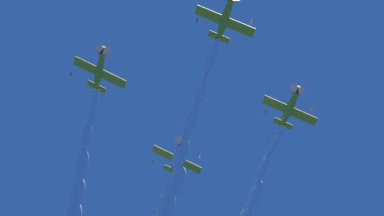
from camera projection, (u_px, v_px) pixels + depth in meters
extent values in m
ellipsoid|color=gold|center=(225.00, 19.00, 76.78)|extent=(6.48, 1.87, 1.37)
cube|color=yellow|center=(225.00, 21.00, 76.79)|extent=(1.96, 7.76, 2.95)
ellipsoid|color=gold|center=(252.00, 22.00, 78.43)|extent=(0.89, 0.37, 0.31)
ellipsoid|color=gold|center=(197.00, 21.00, 75.15)|extent=(0.89, 0.37, 0.31)
cube|color=yellow|center=(219.00, 37.00, 78.53)|extent=(1.09, 2.82, 1.11)
cube|color=gold|center=(217.00, 35.00, 78.90)|extent=(1.12, 0.56, 1.06)
ellipsoid|color=#1E232D|center=(224.00, 16.00, 76.87)|extent=(1.52, 0.97, 0.84)
ellipsoid|color=gold|center=(289.00, 109.00, 84.79)|extent=(6.50, 1.98, 1.65)
cylinder|color=yellow|center=(296.00, 92.00, 83.10)|extent=(1.03, 1.39, 1.36)
cone|color=yellow|center=(298.00, 88.00, 82.74)|extent=(0.75, 0.69, 0.66)
cylinder|color=#3F3F47|center=(298.00, 89.00, 82.82)|extent=(0.40, 2.87, 2.88)
cube|color=yellow|center=(290.00, 110.00, 84.79)|extent=(1.95, 7.72, 3.19)
ellipsoid|color=gold|center=(312.00, 109.00, 86.54)|extent=(0.90, 0.39, 0.35)
ellipsoid|color=gold|center=(266.00, 112.00, 83.05)|extent=(0.90, 0.39, 0.35)
cube|color=yellow|center=(283.00, 124.00, 86.44)|extent=(1.09, 2.81, 1.21)
cube|color=gold|center=(281.00, 122.00, 86.81)|extent=(1.16, 0.60, 1.09)
ellipsoid|color=#1E232D|center=(289.00, 105.00, 84.90)|extent=(1.55, 1.00, 0.91)
ellipsoid|color=gold|center=(99.00, 71.00, 81.85)|extent=(6.50, 1.97, 1.56)
cylinder|color=yellow|center=(103.00, 53.00, 80.12)|extent=(1.02, 1.41, 1.37)
cone|color=yellow|center=(103.00, 49.00, 79.75)|extent=(0.74, 0.69, 0.66)
cylinder|color=#3F3F47|center=(103.00, 50.00, 79.83)|extent=(0.36, 2.92, 2.94)
cube|color=yellow|center=(100.00, 72.00, 81.86)|extent=(1.94, 7.57, 3.50)
ellipsoid|color=gold|center=(127.00, 71.00, 83.71)|extent=(0.90, 0.39, 0.34)
ellipsoid|color=gold|center=(71.00, 74.00, 80.01)|extent=(0.90, 0.39, 0.34)
cube|color=yellow|center=(96.00, 87.00, 83.54)|extent=(1.08, 2.76, 1.31)
cube|color=gold|center=(95.00, 85.00, 83.90)|extent=(1.15, 0.64, 1.06)
ellipsoid|color=#1E232D|center=(99.00, 67.00, 81.94)|extent=(1.54, 1.01, 0.90)
ellipsoid|color=gold|center=(177.00, 158.00, 91.38)|extent=(6.49, 1.92, 1.46)
cylinder|color=yellow|center=(181.00, 144.00, 89.61)|extent=(1.00, 1.39, 1.34)
cone|color=yellow|center=(182.00, 141.00, 89.23)|extent=(0.74, 0.68, 0.64)
cylinder|color=#3F3F47|center=(182.00, 142.00, 89.32)|extent=(0.32, 2.89, 2.91)
cube|color=yellow|center=(177.00, 159.00, 91.39)|extent=(1.95, 7.66, 3.27)
ellipsoid|color=gold|center=(200.00, 157.00, 93.15)|extent=(0.90, 0.38, 0.33)
ellipsoid|color=gold|center=(153.00, 162.00, 89.63)|extent=(0.90, 0.38, 0.33)
cube|color=yellow|center=(172.00, 170.00, 93.10)|extent=(1.08, 2.79, 1.22)
cube|color=gold|center=(171.00, 169.00, 93.46)|extent=(1.13, 0.61, 1.05)
ellipsoid|color=#1E232D|center=(176.00, 155.00, 91.47)|extent=(1.53, 0.99, 0.87)
ellipsoid|color=white|center=(211.00, 60.00, 80.55)|extent=(7.49, 1.65, 1.46)
ellipsoid|color=white|center=(200.00, 95.00, 84.10)|extent=(7.54, 2.02, 1.83)
ellipsoid|color=white|center=(190.00, 124.00, 87.14)|extent=(7.58, 2.38, 2.19)
ellipsoid|color=white|center=(180.00, 155.00, 90.64)|extent=(7.63, 2.75, 2.56)
ellipsoid|color=white|center=(177.00, 182.00, 93.78)|extent=(7.68, 3.11, 2.92)
ellipsoid|color=white|center=(166.00, 205.00, 97.35)|extent=(7.73, 3.48, 3.29)
ellipsoid|color=white|center=(275.00, 143.00, 88.50)|extent=(7.49, 1.65, 1.46)
ellipsoid|color=white|center=(261.00, 170.00, 91.69)|extent=(7.54, 2.02, 1.83)
ellipsoid|color=white|center=(254.00, 196.00, 95.18)|extent=(7.58, 2.38, 2.19)
ellipsoid|color=white|center=(94.00, 109.00, 85.62)|extent=(7.49, 1.65, 1.46)
ellipsoid|color=white|center=(86.00, 138.00, 89.11)|extent=(7.54, 2.02, 1.83)
ellipsoid|color=white|center=(82.00, 166.00, 92.21)|extent=(7.58, 2.38, 2.19)
ellipsoid|color=white|center=(78.00, 193.00, 95.70)|extent=(7.63, 2.75, 2.56)
ellipsoid|color=white|center=(74.00, 216.00, 99.17)|extent=(7.68, 3.11, 2.92)
ellipsoid|color=white|center=(167.00, 188.00, 95.11)|extent=(7.49, 1.65, 1.46)
ellipsoid|color=white|center=(159.00, 211.00, 98.49)|extent=(7.54, 2.02, 1.83)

